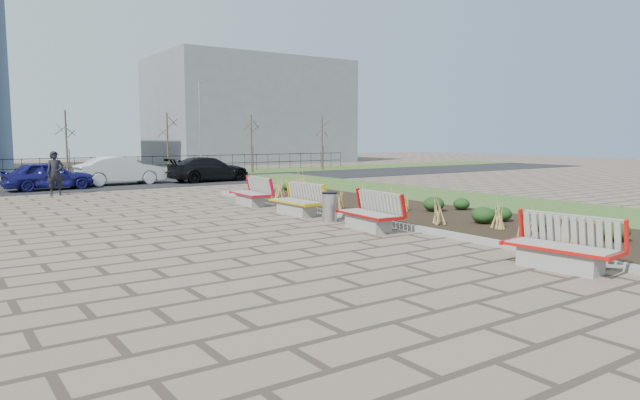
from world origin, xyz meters
TOP-DOWN VIEW (x-y plane):
  - ground at (0.00, 0.00)m, footprint 120.00×120.00m
  - planting_bed at (6.25, 5.00)m, footprint 4.50×18.00m
  - planting_curb at (3.92, 5.00)m, footprint 0.16×18.00m
  - grass_verge_near at (11.00, 5.00)m, footprint 5.00×38.00m
  - grass_verge_far at (0.00, 28.00)m, footprint 80.00×5.00m
  - road at (0.00, 22.00)m, footprint 80.00×7.00m
  - bench_a at (3.00, -2.82)m, footprint 1.15×2.19m
  - bench_b at (3.00, 2.88)m, footprint 1.07×2.17m
  - bench_c at (3.00, 6.53)m, footprint 0.97×2.13m
  - bench_d at (3.00, 9.70)m, footprint 1.05×2.16m
  - litter_bin at (3.01, 4.67)m, footprint 0.45×0.45m
  - pedestrian at (-2.19, 17.72)m, footprint 0.72×0.50m
  - car_blue at (-2.03, 20.44)m, footprint 4.10×1.95m
  - car_silver at (1.64, 21.58)m, footprint 4.55×1.79m
  - car_black at (6.33, 20.93)m, footprint 4.81×2.20m
  - tree_c at (0.00, 26.50)m, footprint 1.40×1.40m
  - tree_d at (6.00, 26.50)m, footprint 1.40×1.40m
  - tree_e at (12.00, 26.50)m, footprint 1.40×1.40m
  - tree_f at (18.00, 26.50)m, footprint 1.40×1.40m
  - lamp_east at (8.00, 26.00)m, footprint 0.24×0.60m
  - railing_fence at (0.00, 29.50)m, footprint 44.00×0.10m
  - building_grey at (20.00, 42.00)m, footprint 18.00×12.00m

SIDE VIEW (x-z plane):
  - ground at x=0.00m, z-range 0.00..0.00m
  - road at x=0.00m, z-range 0.00..0.02m
  - grass_verge_near at x=11.00m, z-range 0.00..0.04m
  - grass_verge_far at x=0.00m, z-range 0.00..0.04m
  - planting_bed at x=6.25m, z-range 0.00..0.10m
  - planting_curb at x=3.92m, z-range 0.00..0.15m
  - litter_bin at x=3.01m, z-range 0.00..0.86m
  - bench_a at x=3.00m, z-range 0.00..1.00m
  - bench_b at x=3.00m, z-range 0.00..1.00m
  - bench_c at x=3.00m, z-range 0.00..1.00m
  - bench_d at x=3.00m, z-range 0.00..1.00m
  - railing_fence at x=0.00m, z-range 0.04..1.24m
  - car_blue at x=-2.03m, z-range 0.02..1.37m
  - car_black at x=6.33m, z-range 0.02..1.39m
  - car_silver at x=1.64m, z-range 0.02..1.49m
  - pedestrian at x=-2.19m, z-range 0.00..1.91m
  - tree_c at x=0.00m, z-range 0.04..4.04m
  - tree_d at x=6.00m, z-range 0.04..4.04m
  - tree_e at x=12.00m, z-range 0.04..4.04m
  - tree_f at x=18.00m, z-range 0.04..4.04m
  - lamp_east at x=8.00m, z-range 0.04..6.04m
  - building_grey at x=20.00m, z-range 0.00..10.00m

